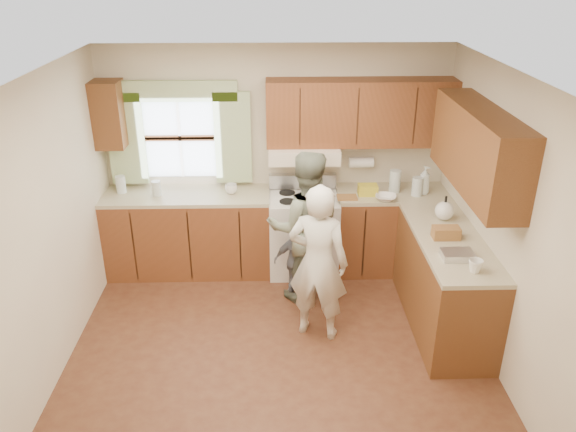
{
  "coord_description": "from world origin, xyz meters",
  "views": [
    {
      "loc": [
        -0.02,
        -4.25,
        3.31
      ],
      "look_at": [
        0.1,
        0.4,
        1.15
      ],
      "focal_mm": 35.0,
      "sensor_mm": 36.0,
      "label": 1
    }
  ],
  "objects_px": {
    "woman_left": "(318,263)",
    "woman_right": "(305,227)",
    "stove": "(303,232)",
    "child": "(298,261)"
  },
  "relations": [
    {
      "from": "woman_left",
      "to": "woman_right",
      "type": "xyz_separation_m",
      "value": [
        -0.08,
        0.65,
        0.04
      ]
    },
    {
      "from": "stove",
      "to": "child",
      "type": "bearing_deg",
      "value": -98.31
    },
    {
      "from": "stove",
      "to": "woman_right",
      "type": "bearing_deg",
      "value": -91.23
    },
    {
      "from": "stove",
      "to": "child",
      "type": "relative_size",
      "value": 1.26
    },
    {
      "from": "woman_right",
      "to": "child",
      "type": "distance_m",
      "value": 0.39
    },
    {
      "from": "child",
      "to": "woman_right",
      "type": "bearing_deg",
      "value": -177.7
    },
    {
      "from": "woman_left",
      "to": "woman_right",
      "type": "relative_size",
      "value": 0.95
    },
    {
      "from": "stove",
      "to": "woman_right",
      "type": "height_order",
      "value": "woman_right"
    },
    {
      "from": "stove",
      "to": "child",
      "type": "xyz_separation_m",
      "value": [
        -0.09,
        -0.59,
        -0.04
      ]
    },
    {
      "from": "stove",
      "to": "woman_left",
      "type": "height_order",
      "value": "woman_left"
    }
  ]
}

